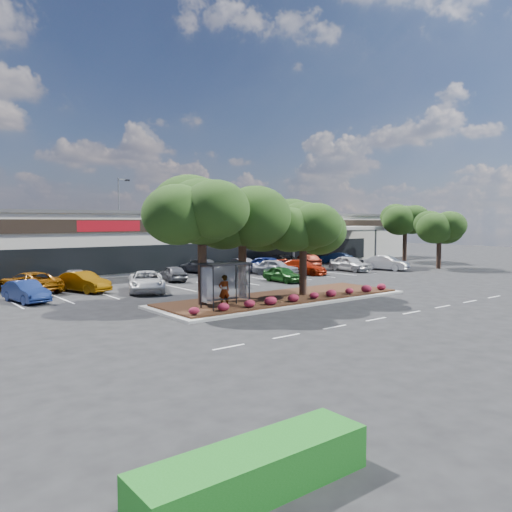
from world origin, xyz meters
TOP-DOWN VIEW (x-y plane):
  - ground at (0.00, 0.00)m, footprint 160.00×160.00m
  - retail_store at (0.06, 33.91)m, footprint 80.40×25.20m
  - landscape_island at (-2.00, 4.00)m, footprint 18.00×6.00m
  - lane_markings at (-0.14, 10.42)m, footprint 33.12×20.06m
  - shrub_row at (-2.00, 1.90)m, footprint 17.00×0.80m
  - bus_shelter at (-7.50, 2.95)m, footprint 2.75×1.55m
  - island_tree_west at (-8.00, 4.50)m, footprint 7.20×7.20m
  - island_tree_mid at (-4.50, 5.20)m, footprint 6.60×6.60m
  - island_tree_east at (-0.50, 3.70)m, footprint 5.80×5.80m
  - hedge_south_west at (-18.00, -13.50)m, footprint 5.00×1.30m
  - tree_east_near at (26.00, 10.00)m, footprint 5.60×5.60m
  - tree_east_far at (31.00, 18.00)m, footprint 6.40×6.40m
  - conifer_north_east at (34.00, 44.00)m, footprint 3.96×3.96m
  - person_waiting at (-7.41, 3.06)m, footprint 0.76×0.59m
  - light_pole at (-3.23, 28.01)m, footprint 1.43×0.53m
  - car_0 at (-15.75, 13.53)m, footprint 2.22×4.44m
  - car_1 at (-11.24, 15.92)m, footprint 3.06×4.82m
  - car_2 at (-7.48, 13.19)m, footprint 4.53×6.07m
  - car_3 at (-0.73, 12.17)m, footprint 1.81×4.03m
  - car_4 at (4.44, 11.45)m, footprint 1.64×3.99m
  - car_5 at (7.45, 15.96)m, footprint 3.49×4.92m
  - car_6 at (9.90, 14.78)m, footprint 3.63×5.37m
  - car_7 at (16.06, 14.12)m, footprint 2.05×4.80m
  - car_8 at (20.09, 12.52)m, footprint 2.64×4.96m
  - car_9 at (-14.46, 17.97)m, footprint 3.93×6.02m
  - car_10 at (-10.80, 19.22)m, footprint 3.02×5.19m
  - car_11 at (-2.70, 17.93)m, footprint 2.28×4.24m
  - car_12 at (2.81, 22.48)m, footprint 3.38×4.87m
  - car_13 at (6.76, 20.96)m, footprint 2.10×4.50m
  - car_14 at (7.82, 18.56)m, footprint 3.74×5.40m
  - car_15 at (12.29, 21.01)m, footprint 3.27×6.00m
  - car_16 at (15.17, 19.73)m, footprint 2.93×4.79m
  - car_17 at (22.52, 22.07)m, footprint 2.92×4.26m

SIDE VIEW (x-z plane):
  - ground at x=0.00m, z-range 0.00..0.00m
  - lane_markings at x=-0.14m, z-range 0.00..0.01m
  - landscape_island at x=-2.00m, z-range -0.01..0.25m
  - hedge_south_west at x=-18.00m, z-range 0.00..0.90m
  - shrub_row at x=-2.00m, z-range 0.26..0.76m
  - car_17 at x=22.52m, z-range 0.00..1.33m
  - car_3 at x=-0.73m, z-range 0.00..1.34m
  - car_4 at x=4.44m, z-range 0.00..1.35m
  - car_11 at x=-2.70m, z-range 0.00..1.37m
  - car_0 at x=-15.75m, z-range 0.00..1.40m
  - car_10 at x=-10.80m, z-range 0.00..1.41m
  - car_13 at x=6.76m, z-range 0.00..1.43m
  - car_6 at x=9.90m, z-range 0.00..1.45m
  - car_16 at x=15.17m, z-range 0.00..1.49m
  - car_1 at x=-11.24m, z-range 0.00..1.50m
  - car_2 at x=-7.48m, z-range 0.00..1.53m
  - car_9 at x=-14.46m, z-range 0.00..1.54m
  - car_12 at x=2.81m, z-range 0.00..1.54m
  - car_5 at x=7.45m, z-range 0.00..1.55m
  - car_8 at x=20.09m, z-range 0.00..1.55m
  - car_15 at x=12.29m, z-range 0.00..1.60m
  - car_7 at x=16.06m, z-range 0.00..1.62m
  - car_14 at x=7.82m, z-range 0.00..1.71m
  - person_waiting at x=-7.41m, z-range 0.26..2.12m
  - bus_shelter at x=-7.50m, z-range 1.01..3.60m
  - retail_store at x=0.06m, z-range 0.03..6.28m
  - tree_east_near at x=26.00m, z-range 0.00..6.51m
  - island_tree_east at x=-0.50m, z-range 0.26..6.76m
  - tree_east_far at x=31.00m, z-range 0.00..7.62m
  - island_tree_mid at x=-4.50m, z-range 0.26..7.58m
  - island_tree_west at x=-8.00m, z-range 0.26..8.15m
  - light_pole at x=-3.23m, z-range -0.55..9.10m
  - conifer_north_east at x=34.00m, z-range 0.00..9.00m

